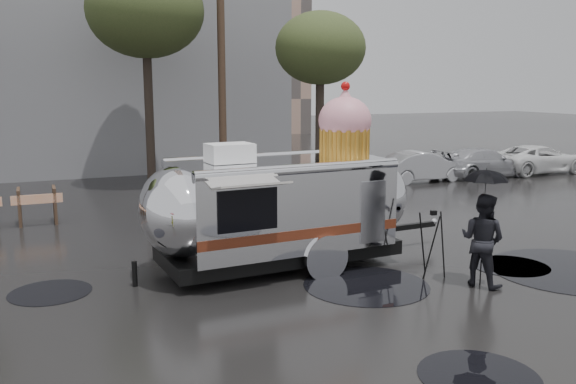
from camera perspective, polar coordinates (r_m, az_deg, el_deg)
name	(u,v)px	position (r m, az deg, el deg)	size (l,w,h in m)	color
ground	(338,336)	(9.57, 4.67, -13.31)	(120.00, 120.00, 0.00)	black
puddles	(463,283)	(12.36, 16.02, -8.17)	(12.34, 7.26, 0.01)	black
grey_building	(24,25)	(31.87, -23.48, 14.14)	(22.00, 12.00, 13.00)	slate
utility_pole	(222,61)	(22.76, -6.24, 12.10)	(1.60, 0.28, 9.00)	#473323
tree_mid	(145,12)	(23.27, -13.21, 16.11)	(4.20, 4.20, 8.03)	#382D26
tree_right	(320,49)	(23.13, 3.04, 13.20)	(3.36, 3.36, 6.42)	#382D26
parked_cars	(459,161)	(25.55, 15.70, 2.79)	(13.20, 1.90, 1.50)	silver
airstream_trailer	(283,201)	(12.70, -0.45, -0.89)	(7.28, 3.01, 3.92)	silver
person_right	(482,240)	(12.11, 17.73, -4.29)	(0.85, 0.47, 1.78)	black
umbrella_black	(485,187)	(11.90, 17.99, 0.45)	(1.04, 1.04, 2.26)	black
tripod	(432,239)	(12.43, 13.36, -4.26)	(0.53, 0.56, 1.35)	black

